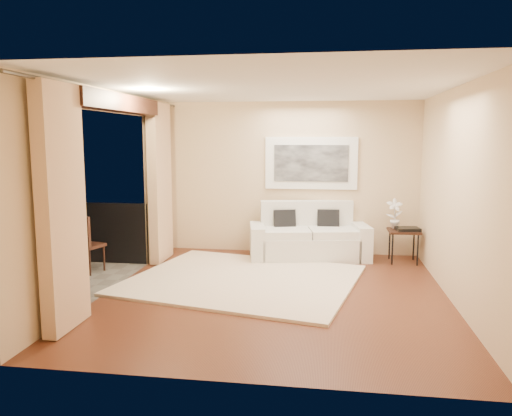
% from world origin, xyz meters
% --- Properties ---
extents(floor, '(5.00, 5.00, 0.00)m').
position_xyz_m(floor, '(0.00, 0.00, 0.00)').
color(floor, '#5D2E1B').
rests_on(floor, ground).
extents(room_shell, '(5.00, 6.40, 5.00)m').
position_xyz_m(room_shell, '(-2.13, 0.00, 2.52)').
color(room_shell, white).
rests_on(room_shell, ground).
extents(balcony, '(1.81, 2.60, 1.17)m').
position_xyz_m(balcony, '(-3.31, 0.00, 0.18)').
color(balcony, '#605B56').
rests_on(balcony, ground).
extents(curtains, '(0.16, 4.80, 2.64)m').
position_xyz_m(curtains, '(-2.11, 0.00, 1.34)').
color(curtains, '#D9AE85').
rests_on(curtains, ground).
extents(artwork, '(1.62, 0.07, 0.92)m').
position_xyz_m(artwork, '(0.36, 2.46, 1.62)').
color(artwork, white).
rests_on(artwork, room_shell).
extents(rug, '(3.63, 3.32, 0.04)m').
position_xyz_m(rug, '(-0.53, 0.51, 0.02)').
color(rug, '#F8E1C7').
rests_on(rug, floor).
extents(sofa, '(2.13, 1.21, 0.96)m').
position_xyz_m(sofa, '(0.35, 2.09, 0.34)').
color(sofa, white).
rests_on(sofa, floor).
extents(side_table, '(0.51, 0.51, 0.55)m').
position_xyz_m(side_table, '(1.93, 2.00, 0.49)').
color(side_table, black).
rests_on(side_table, floor).
extents(tray, '(0.42, 0.33, 0.05)m').
position_xyz_m(tray, '(1.98, 1.97, 0.57)').
color(tray, black).
rests_on(tray, side_table).
extents(orchid, '(0.28, 0.19, 0.51)m').
position_xyz_m(orchid, '(1.78, 2.11, 0.80)').
color(orchid, white).
rests_on(orchid, side_table).
extents(bistro_table, '(0.66, 0.66, 0.71)m').
position_xyz_m(bistro_table, '(-3.00, -0.54, 0.63)').
color(bistro_table, black).
rests_on(bistro_table, balcony).
extents(balcony_chair_far, '(0.48, 0.48, 0.90)m').
position_xyz_m(balcony_chair_far, '(-2.99, 0.56, 0.52)').
color(balcony_chair_far, black).
rests_on(balcony_chair_far, balcony).
extents(balcony_chair_near, '(0.42, 0.42, 0.87)m').
position_xyz_m(balcony_chair_near, '(-2.90, -0.81, 0.50)').
color(balcony_chair_near, black).
rests_on(balcony_chair_near, balcony).
extents(ice_bucket, '(0.18, 0.18, 0.20)m').
position_xyz_m(ice_bucket, '(-3.15, -0.42, 0.81)').
color(ice_bucket, silver).
rests_on(ice_bucket, bistro_table).
extents(candle, '(0.06, 0.06, 0.07)m').
position_xyz_m(candle, '(-2.98, -0.36, 0.75)').
color(candle, red).
rests_on(candle, bistro_table).
extents(vase, '(0.04, 0.04, 0.18)m').
position_xyz_m(vase, '(-2.97, -0.72, 0.80)').
color(vase, silver).
rests_on(vase, bistro_table).
extents(glass_a, '(0.06, 0.06, 0.12)m').
position_xyz_m(glass_a, '(-2.86, -0.58, 0.77)').
color(glass_a, silver).
rests_on(glass_a, bistro_table).
extents(glass_b, '(0.06, 0.06, 0.12)m').
position_xyz_m(glass_b, '(-2.85, -0.47, 0.77)').
color(glass_b, white).
rests_on(glass_b, bistro_table).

